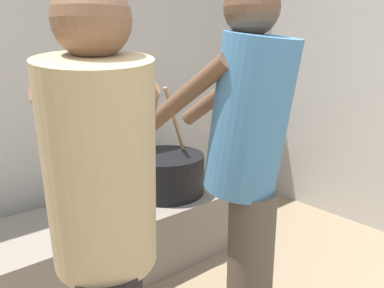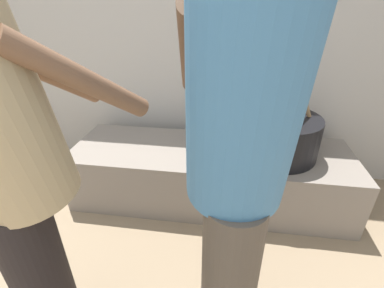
{
  "view_description": "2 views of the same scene",
  "coord_description": "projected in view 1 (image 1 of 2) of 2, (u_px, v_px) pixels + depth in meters",
  "views": [
    {
      "loc": [
        -0.26,
        -0.1,
        1.35
      ],
      "look_at": [
        0.96,
        1.35,
        0.87
      ],
      "focal_mm": 35.31,
      "sensor_mm": 36.0,
      "label": 1
    },
    {
      "loc": [
        0.83,
        0.2,
        1.32
      ],
      "look_at": [
        0.65,
        1.44,
        0.64
      ],
      "focal_mm": 25.5,
      "sensor_mm": 36.0,
      "label": 2
    }
  ],
  "objects": [
    {
      "name": "cook_in_tan_shirt",
      "position": [
        104.0,
        223.0,
        1.07
      ],
      "size": [
        0.58,
        0.72,
        1.52
      ],
      "color": "black",
      "rests_on": "ground_plane"
    },
    {
      "name": "cook_in_blue_shirt",
      "position": [
        248.0,
        157.0,
        1.54
      ],
      "size": [
        0.42,
        0.7,
        1.61
      ],
      "color": "#4C4238",
      "rests_on": "ground_plane"
    },
    {
      "name": "cooking_pot_main",
      "position": [
        166.0,
        174.0,
        2.52
      ],
      "size": [
        0.52,
        0.52,
        0.72
      ],
      "color": "black",
      "rests_on": "hearth_ledge"
    },
    {
      "name": "hearth_ledge",
      "position": [
        112.0,
        240.0,
        2.33
      ],
      "size": [
        1.91,
        0.6,
        0.4
      ],
      "primitive_type": "cube",
      "color": "slate",
      "rests_on": "ground_plane"
    }
  ]
}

